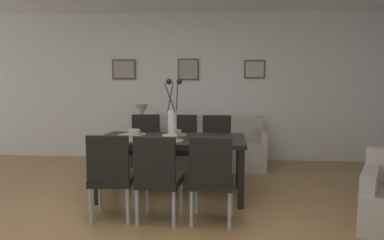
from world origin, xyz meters
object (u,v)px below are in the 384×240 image
Objects in this scene: centerpiece_vase at (172,115)px; dining_chair_near_right at (145,143)px; table_lamp at (142,112)px; sofa at (208,149)px; side_table at (142,150)px; dining_chair_far_right at (182,143)px; dining_chair_mid_right at (216,144)px; potted_plant at (106,153)px; dining_chair_near_left at (111,173)px; bowl_near_right at (134,132)px; bowl_far_right at (175,132)px; dining_chair_far_left at (158,174)px; bowl_near_left at (126,137)px; framed_picture_center at (188,69)px; framed_picture_right at (255,69)px; dining_table at (173,144)px; framed_picture_left at (124,69)px; dining_chair_mid_left at (211,175)px; bowl_far_left at (170,137)px.

dining_chair_near_right is at bearing 121.53° from centerpiece_vase.
sofa is at bearing 1.46° from table_lamp.
dining_chair_far_right is at bearing -42.26° from side_table.
potted_plant is (-1.64, -0.09, -0.14)m from dining_chair_mid_right.
bowl_near_right is at bearing 90.46° from dining_chair_near_left.
sofa reaches higher than side_table.
dining_chair_mid_right is at bearing 50.78° from bowl_far_right.
dining_chair_far_left is at bearing -74.16° from table_lamp.
bowl_near_left is at bearing -117.21° from dining_chair_far_right.
bowl_near_left is 0.45× the size of framed_picture_center.
bowl_far_right is at bearing -121.61° from framed_picture_right.
table_lamp is (-0.70, 2.47, 0.38)m from dining_chair_far_left.
dining_chair_far_left is 1.00× the size of dining_chair_mid_right.
dining_chair_mid_right is 0.88m from bowl_far_right.
sofa is (0.37, 1.61, -0.38)m from dining_table.
framed_picture_center is (1.16, 0.00, 0.00)m from framed_picture_left.
table_lamp reaches higher than dining_chair_mid_right.
framed_picture_center reaches higher than framed_picture_right.
dining_chair_near_right is 0.72m from bowl_near_right.
dining_chair_near_left is at bearing -121.63° from centerpiece_vase.
bowl_far_right is 2.36m from framed_picture_right.
framed_picture_right reaches higher than potted_plant.
bowl_near_right is at bearing -81.99° from table_lamp.
dining_chair_far_right is at bearing 1.60° from dining_chair_near_right.
table_lamp is (-1.11, -0.03, 0.61)m from sofa.
dining_chair_mid_left is 3.23m from framed_picture_right.
dining_chair_near_right and dining_chair_far_left have the same top height.
framed_picture_center is at bearing 90.00° from bowl_far_right.
dining_chair_far_left is at bearing -92.08° from dining_table.
dining_chair_near_right is 1.00× the size of dining_chair_mid_left.
table_lamp reaches higher than dining_table.
framed_picture_right is (2.32, 0.00, 0.00)m from framed_picture_left.
dining_chair_far_right reaches higher than side_table.
dining_chair_mid_right is at bearing 89.56° from dining_chair_mid_left.
centerpiece_vase is (0.54, -0.87, 0.51)m from dining_chair_near_right.
side_table is at bearing 118.11° from bowl_far_right.
bowl_far_right is at bearing 88.31° from dining_chair_far_left.
dining_chair_near_right is 0.56m from dining_chair_far_right.
table_lamp is 0.98m from framed_picture_left.
bowl_near_right is at bearing -71.80° from framed_picture_left.
dining_table is 1.38m from potted_plant.
table_lamp is at bearing 114.91° from dining_table.
bowl_near_left is at bearing 147.39° from dining_chair_mid_left.
bowl_near_right is at bearing 142.63° from bowl_far_left.
dining_chair_far_left is 3.37m from framed_picture_left.
table_lamp reaches higher than dining_chair_near_right.
bowl_far_right is 0.25× the size of potted_plant.
dining_chair_far_right reaches higher than dining_table.
framed_picture_center is at bearing 90.00° from bowl_far_left.
bowl_far_left is 0.09× the size of sofa.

